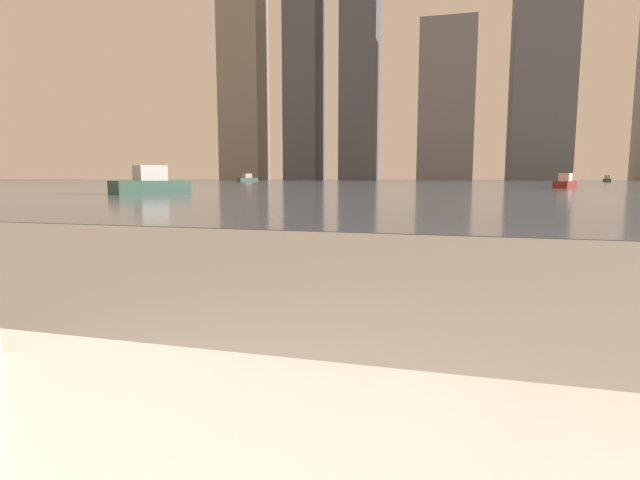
% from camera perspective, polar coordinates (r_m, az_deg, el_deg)
% --- Properties ---
extents(harbor_water, '(180.00, 110.00, 0.01)m').
position_cam_1_polar(harbor_water, '(61.73, 14.97, 6.28)').
color(harbor_water, slate).
rests_on(harbor_water, ground_plane).
extents(harbor_boat_0, '(2.67, 3.51, 1.27)m').
position_cam_1_polar(harbor_boat_0, '(23.62, -18.80, 6.09)').
color(harbor_boat_0, '#335647').
rests_on(harbor_boat_0, harbor_water).
extents(harbor_boat_1, '(2.73, 3.51, 1.27)m').
position_cam_1_polar(harbor_boat_1, '(80.49, -8.31, 6.94)').
color(harbor_boat_1, '#335647').
rests_on(harbor_boat_1, harbor_water).
extents(harbor_boat_2, '(1.35, 2.77, 1.00)m').
position_cam_1_polar(harbor_boat_2, '(87.34, 29.96, 6.01)').
color(harbor_boat_2, '#335647').
rests_on(harbor_boat_2, harbor_water).
extents(harbor_boat_4, '(1.93, 2.83, 1.01)m').
position_cam_1_polar(harbor_boat_4, '(37.87, 26.22, 5.88)').
color(harbor_boat_4, maroon).
rests_on(harbor_boat_4, harbor_water).
extents(skyline_tower_0, '(10.42, 8.20, 60.77)m').
position_cam_1_polar(skyline_tower_0, '(132.20, -8.81, 20.10)').
color(skyline_tower_0, gray).
rests_on(skyline_tower_0, ground_plane).
extents(skyline_tower_1, '(7.93, 9.10, 46.41)m').
position_cam_1_polar(skyline_tower_1, '(125.30, -1.84, 17.55)').
color(skyline_tower_1, '#4C515B').
rests_on(skyline_tower_1, ground_plane).
extents(skyline_tower_2, '(8.04, 9.28, 53.89)m').
position_cam_1_polar(skyline_tower_2, '(122.77, 4.59, 19.52)').
color(skyline_tower_2, '#4C515B').
rests_on(skyline_tower_2, ground_plane).
extents(skyline_tower_3, '(12.05, 7.96, 34.87)m').
position_cam_1_polar(skyline_tower_3, '(118.94, 14.28, 15.07)').
color(skyline_tower_3, slate).
rests_on(skyline_tower_3, ground_plane).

